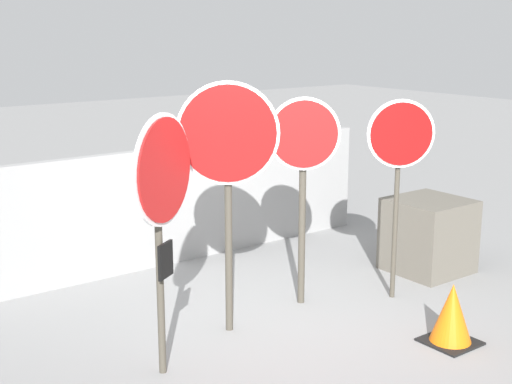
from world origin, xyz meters
TOP-DOWN VIEW (x-y plane):
  - ground_plane at (0.00, 0.00)m, footprint 40.00×40.00m
  - fence_back at (0.00, 2.14)m, footprint 5.83×0.12m
  - stop_sign_0 at (-1.31, -0.27)m, footprint 0.75×0.48m
  - stop_sign_1 at (-0.45, 0.10)m, footprint 0.77×0.51m
  - stop_sign_2 at (0.51, 0.22)m, footprint 0.60×0.41m
  - stop_sign_3 at (1.37, -0.23)m, footprint 0.59×0.38m
  - traffic_cone_0 at (0.99, -1.26)m, footprint 0.44×0.44m
  - storage_crate at (2.32, 0.14)m, footprint 0.81×0.81m

SIDE VIEW (x-z plane):
  - ground_plane at x=0.00m, z-range 0.00..0.00m
  - traffic_cone_0 at x=0.99m, z-range 0.00..0.55m
  - storage_crate at x=2.32m, z-range 0.00..0.84m
  - fence_back at x=0.00m, z-range 0.00..1.38m
  - stop_sign_2 at x=0.51m, z-range 0.46..2.55m
  - stop_sign_0 at x=-1.31m, z-range 0.48..2.60m
  - stop_sign_3 at x=1.37m, z-range 0.54..2.60m
  - stop_sign_1 at x=-0.45m, z-range 0.54..2.83m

